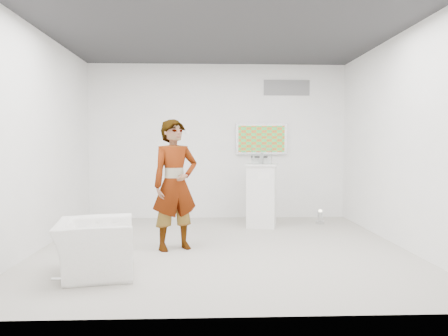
# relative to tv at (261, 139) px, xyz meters

# --- Properties ---
(room) EXTENTS (5.01, 5.01, 3.00)m
(room) POSITION_rel_tv_xyz_m (-0.85, -2.45, -0.05)
(room) COLOR #ACA49D
(room) RESTS_ON ground
(tv) EXTENTS (1.00, 0.08, 0.60)m
(tv) POSITION_rel_tv_xyz_m (0.00, 0.00, 0.00)
(tv) COLOR silver
(tv) RESTS_ON room
(logo_decal) EXTENTS (0.90, 0.02, 0.30)m
(logo_decal) POSITION_rel_tv_xyz_m (0.50, 0.04, 1.00)
(logo_decal) COLOR slate
(logo_decal) RESTS_ON room
(person) EXTENTS (0.77, 0.67, 1.78)m
(person) POSITION_rel_tv_xyz_m (-1.50, -2.55, -0.66)
(person) COLOR white
(person) RESTS_ON room
(armchair) EXTENTS (0.96, 1.05, 0.60)m
(armchair) POSITION_rel_tv_xyz_m (-2.30, -3.68, -1.25)
(armchair) COLOR white
(armchair) RESTS_ON room
(pedestal) EXTENTS (0.64, 0.64, 1.10)m
(pedestal) POSITION_rel_tv_xyz_m (-0.11, -0.93, -1.00)
(pedestal) COLOR white
(pedestal) RESTS_ON room
(floor_uplight) EXTENTS (0.18, 0.18, 0.25)m
(floor_uplight) POSITION_rel_tv_xyz_m (0.99, -0.71, -1.43)
(floor_uplight) COLOR silver
(floor_uplight) RESTS_ON room
(vitrine) EXTENTS (0.40, 0.40, 0.33)m
(vitrine) POSITION_rel_tv_xyz_m (-0.11, -0.93, -0.28)
(vitrine) COLOR white
(vitrine) RESTS_ON pedestal
(console) EXTENTS (0.09, 0.15, 0.20)m
(console) POSITION_rel_tv_xyz_m (-0.11, -0.93, -0.35)
(console) COLOR white
(console) RESTS_ON pedestal
(wii_remote) EXTENTS (0.07, 0.15, 0.04)m
(wii_remote) POSITION_rel_tv_xyz_m (-1.34, -2.30, 0.05)
(wii_remote) COLOR white
(wii_remote) RESTS_ON person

